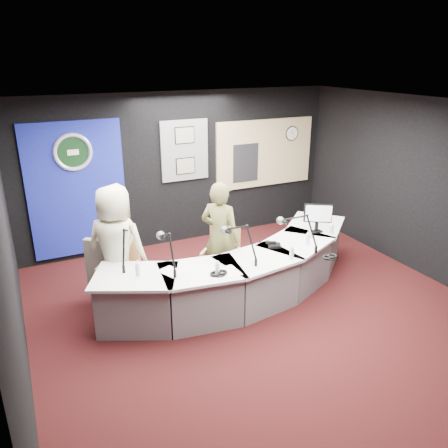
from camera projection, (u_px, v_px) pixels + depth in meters
name	position (u px, v px, depth m)	size (l,w,h in m)	color
ground	(262.00, 314.00, 6.26)	(6.00, 6.00, 0.00)	black
ceiling	(269.00, 108.00, 5.27)	(6.00, 6.00, 0.02)	silver
wall_back	(182.00, 169.00, 8.29)	(6.00, 0.02, 2.80)	black
wall_left	(10.00, 264.00, 4.55)	(0.02, 6.00, 2.80)	black
wall_right	(431.00, 191.00, 6.98)	(0.02, 6.00, 2.80)	black
broadcast_desk	(241.00, 274.00, 6.57)	(4.50, 1.90, 0.75)	silver
backdrop_panel	(77.00, 190.00, 7.55)	(1.60, 0.05, 2.30)	navy
agency_seal	(73.00, 152.00, 7.28)	(0.63, 0.63, 0.07)	silver
seal_center	(73.00, 152.00, 7.29)	(0.48, 0.48, 0.01)	black
pinboard	(185.00, 151.00, 8.16)	(0.90, 0.04, 1.10)	slate
framed_photo_upper	(185.00, 135.00, 8.04)	(0.34, 0.02, 0.27)	#7C775A
framed_photo_lower	(186.00, 166.00, 8.24)	(0.34, 0.02, 0.27)	#7C775A
booth_window_frame	(265.00, 153.00, 8.92)	(2.12, 0.06, 1.32)	tan
booth_glow	(265.00, 153.00, 8.92)	(2.00, 0.02, 1.20)	tan
equipment_rack	(246.00, 163.00, 8.77)	(0.55, 0.02, 0.75)	black
wall_clock	(292.00, 133.00, 9.02)	(0.28, 0.28, 0.01)	white
armchair_left	(119.00, 277.00, 6.33)	(0.50, 0.50, 0.88)	tan
armchair_right	(220.00, 263.00, 6.77)	(0.50, 0.50, 0.88)	tan
draped_jacket	(103.00, 263.00, 6.37)	(0.50, 0.10, 0.70)	#6B665B
person_man	(117.00, 248.00, 6.17)	(0.88, 0.57, 1.79)	beige
person_woman	(220.00, 238.00, 6.63)	(0.62, 0.41, 1.71)	brown
computer_monitor	(318.00, 213.00, 7.00)	(0.40, 0.02, 0.27)	black
desk_phone	(274.00, 245.00, 6.55)	(0.18, 0.14, 0.05)	black
headphones_near	(330.00, 257.00, 6.20)	(0.21, 0.21, 0.04)	black
headphones_far	(219.00, 273.00, 5.74)	(0.21, 0.21, 0.03)	black
paper_stack	(171.00, 272.00, 5.81)	(0.22, 0.31, 0.00)	white
notepad	(230.00, 271.00, 5.82)	(0.22, 0.32, 0.00)	white
boom_mic_a	(128.00, 242.00, 5.98)	(0.40, 0.67, 0.60)	black
boom_mic_b	(167.00, 247.00, 5.83)	(0.16, 0.74, 0.60)	black
boom_mic_c	(240.00, 239.00, 6.08)	(0.30, 0.71, 0.60)	black
boom_mic_d	(298.00, 228.00, 6.45)	(0.37, 0.69, 0.60)	black
water_bottles	(251.00, 252.00, 6.18)	(3.17, 0.59, 0.18)	silver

